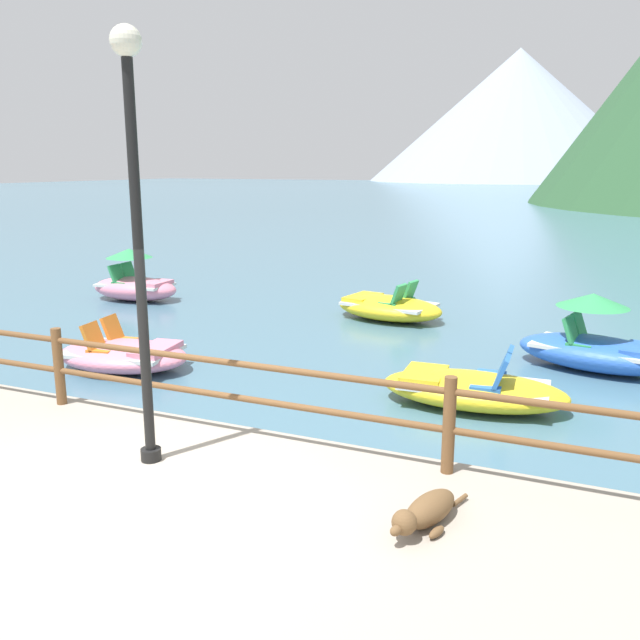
{
  "coord_description": "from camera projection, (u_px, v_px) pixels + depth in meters",
  "views": [
    {
      "loc": [
        3.61,
        -4.35,
        3.25
      ],
      "look_at": [
        -0.42,
        5.0,
        0.9
      ],
      "focal_mm": 37.74,
      "sensor_mm": 36.0,
      "label": 1
    }
  ],
  "objects": [
    {
      "name": "ground_plane",
      "position": [
        549.0,
        219.0,
        41.81
      ],
      "size": [
        200.0,
        200.0,
        0.0
      ],
      "primitive_type": "plane",
      "color": "#477084"
    },
    {
      "name": "dock_railing",
      "position": [
        229.0,
        383.0,
        7.18
      ],
      "size": [
        23.92,
        0.12,
        0.95
      ],
      "color": "brown",
      "rests_on": "promenade_dock"
    },
    {
      "name": "lamp_post",
      "position": [
        136.0,
        212.0,
        6.11
      ],
      "size": [
        0.28,
        0.28,
        4.03
      ],
      "color": "black",
      "rests_on": "promenade_dock"
    },
    {
      "name": "dog_resting",
      "position": [
        426.0,
        511.0,
        5.42
      ],
      "size": [
        0.48,
        1.04,
        0.26
      ],
      "color": "brown",
      "rests_on": "promenade_dock"
    },
    {
      "name": "pedal_boat_0",
      "position": [
        389.0,
        307.0,
        14.47
      ],
      "size": [
        2.6,
        1.79,
        0.85
      ],
      "color": "yellow",
      "rests_on": "ground"
    },
    {
      "name": "pedal_boat_1",
      "position": [
        124.0,
        355.0,
        10.92
      ],
      "size": [
        2.37,
        1.67,
        0.81
      ],
      "color": "pink",
      "rests_on": "ground"
    },
    {
      "name": "pedal_boat_3",
      "position": [
        597.0,
        346.0,
        10.87
      ],
      "size": [
        2.7,
        1.7,
        1.25
      ],
      "color": "blue",
      "rests_on": "ground"
    },
    {
      "name": "pedal_boat_4",
      "position": [
        135.0,
        283.0,
        16.51
      ],
      "size": [
        2.3,
        1.25,
        1.27
      ],
      "color": "pink",
      "rests_on": "ground"
    },
    {
      "name": "pedal_boat_5",
      "position": [
        473.0,
        389.0,
        9.24
      ],
      "size": [
        2.59,
        1.34,
        0.82
      ],
      "color": "yellow",
      "rests_on": "ground"
    },
    {
      "name": "distant_peak",
      "position": [
        517.0,
        116.0,
        139.71
      ],
      "size": [
        60.67,
        60.67,
        26.61
      ],
      "primitive_type": "cone",
      "color": "#93A3B7",
      "rests_on": "ground"
    }
  ]
}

